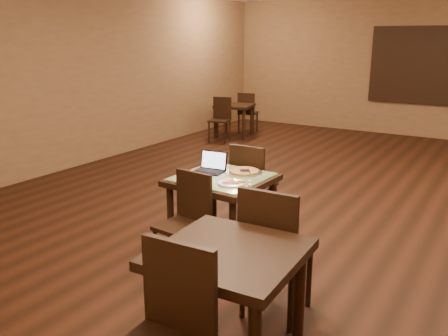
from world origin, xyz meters
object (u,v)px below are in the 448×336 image
Objects in this scene: chair_main_far at (251,181)px; pizza_pan at (244,172)px; other_table_b at (235,110)px; other_table_c_chair_near at (168,330)px; other_table_c at (229,269)px; other_table_b_chair_near at (221,117)px; tiled_table at (222,186)px; other_table_c_chair_far at (273,246)px; laptop at (211,166)px; chair_main_near at (187,216)px; other_table_b_chair_far at (247,110)px.

chair_main_far is 0.45m from pizza_pan.
other_table_b is 8.15m from other_table_c_chair_near.
other_table_c_chair_near is (-0.00, -0.63, -0.08)m from other_table_c.
other_table_b_chair_near is 0.99× the size of other_table_c.
other_table_c_chair_far reaches higher than tiled_table.
other_table_b is 0.84× the size of other_table_c_chair_near.
tiled_table reaches higher than other_table_b.
tiled_table is 0.97× the size of chair_main_far.
other_table_c_chair_near is (3.86, -7.18, 0.02)m from other_table_b.
laptop is at bearing 124.05° from other_table_c.
other_table_c_chair_far is (1.04, -0.32, 0.08)m from chair_main_near.
other_table_b_chair_far is at bearing 113.79° from other_table_c_chair_near.
other_table_c_chair_near reaches higher than other_table_b_chair_far.
other_table_b_chair_near is (-2.84, 4.45, -0.14)m from tiled_table.
other_table_c_chair_near reaches higher than laptop.
pizza_pan is (0.11, 0.86, 0.24)m from chair_main_near.
laptop is (-0.21, 0.72, 0.29)m from chair_main_near.
other_table_c is (1.04, -2.18, 0.14)m from chair_main_far.
other_table_c_chair_far is (1.04, -0.94, -0.05)m from tiled_table.
other_table_b_chair_near is at bearing 117.60° from other_table_c_chair_near.
pizza_pan is 6.05m from other_table_b_chair_far.
chair_main_far is 4.78m from other_table_b_chair_near.
laptop is 2.61m from other_table_c_chair_near.
laptop is at bearing 67.28° from chair_main_far.
other_table_b_chair_near is 7.69m from other_table_c_chair_near.
other_table_b is 0.99× the size of other_table_b_chair_near.
laptop is 0.35m from pizza_pan.
chair_main_near is 1.41m from other_table_c.
chair_main_near is 1.02× the size of other_table_b_chair_far.
laptop is 0.35× the size of other_table_b.
other_table_b_chair_far is 0.85× the size of other_table_c_chair_near.
other_table_b is at bearing 121.77° from pizza_pan.
chair_main_near reaches higher than tiled_table.
other_table_c_chair_far is at bearing -51.87° from pizza_pan.
other_table_b_chair_near is (-2.64, 4.35, -0.30)m from laptop.
laptop is 6.03m from other_table_b_chair_far.
other_table_b_chair_far is at bearing 119.15° from tiled_table.
pizza_pan is at bearing -67.99° from other_table_b_chair_near.
tiled_table is 0.29m from pizza_pan.
tiled_table is 2.45× the size of pizza_pan.
other_table_c_chair_far is at bearing 86.95° from other_table_c.
tiled_table is 5.73m from other_table_b.
tiled_table is 0.63m from chair_main_near.
other_table_b is at bearing 115.58° from other_table_c_chair_near.
other_table_c_chair_far is (3.87, -5.93, 0.02)m from other_table_b.
chair_main_far reaches higher than other_table_b_chair_far.
other_table_b_chair_near reaches higher than other_table_c.
chair_main_far is at bearing -66.57° from other_table_b_chair_near.
pizza_pan is 5.59m from other_table_b.
chair_main_far is at bearing 62.07° from laptop.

